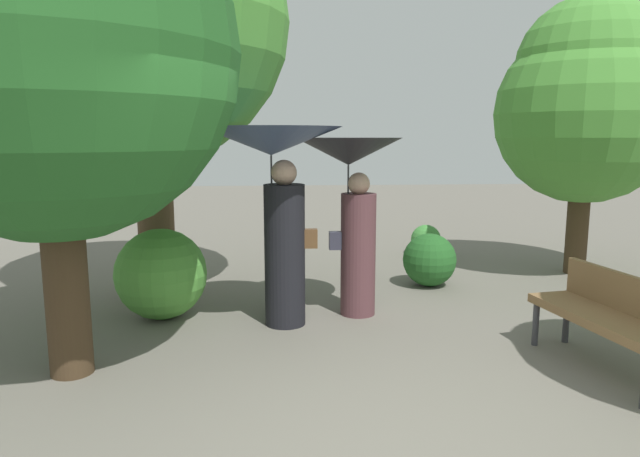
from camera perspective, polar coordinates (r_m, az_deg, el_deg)
The scene contains 9 objects.
ground_plane at distance 3.95m, azimuth 3.59°, elevation -21.17°, with size 40.00×40.00×0.00m, color #6B665B.
person_left at distance 5.89m, azimuth -4.49°, elevation 5.19°, with size 1.47×1.47×2.10m.
person_right at distance 6.25m, azimuth 3.23°, elevation 4.13°, with size 1.17×1.17×1.99m.
park_bench at distance 5.47m, azimuth 27.29°, elevation -7.57°, with size 0.73×1.56×0.83m.
tree_near_left at distance 5.12m, azimuth -25.82°, elevation 18.23°, with size 2.99×2.99×4.55m.
tree_near_right at distance 9.02m, azimuth 25.27°, elevation 11.63°, with size 2.53×2.53×3.94m.
bush_path_left at distance 9.84m, azimuth 10.62°, elevation -1.11°, with size 0.51×0.51×0.51m, color #428C3D.
bush_path_right at distance 7.76m, azimuth 10.97°, elevation -3.12°, with size 0.71×0.71×0.71m, color #235B23.
bush_behind_bench at distance 6.49m, azimuth -15.72°, elevation -4.43°, with size 1.00×1.00×1.00m, color #4C9338.
Camera 1 is at (-0.49, -3.37, 2.00)m, focal length 31.77 mm.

